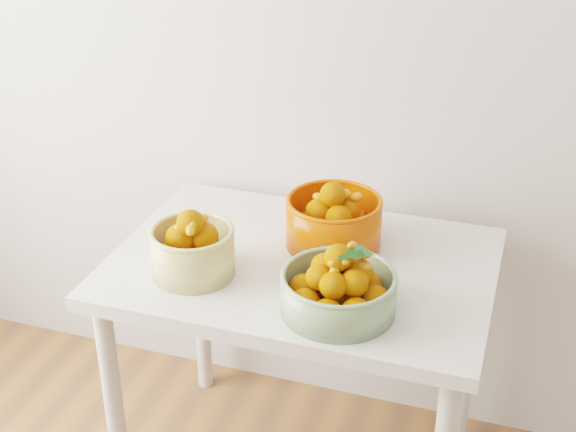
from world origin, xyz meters
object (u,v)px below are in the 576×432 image
Objects in this scene: bowl_green at (338,289)px; bowl_cream at (192,249)px; bowl_orange at (334,221)px; table at (302,292)px.

bowl_cream is at bearing 172.94° from bowl_green.
bowl_green is (0.40, -0.05, -0.01)m from bowl_cream.
bowl_cream is 0.88× the size of bowl_orange.
bowl_orange is (-0.09, 0.30, 0.01)m from bowl_green.
bowl_cream is 0.40m from bowl_orange.
bowl_orange is at bearing 40.12° from bowl_cream.
bowl_orange is (0.05, 0.11, 0.17)m from table.
bowl_green reaches higher than table.
bowl_green is at bearing -7.06° from bowl_cream.
table is at bearing -116.52° from bowl_orange.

